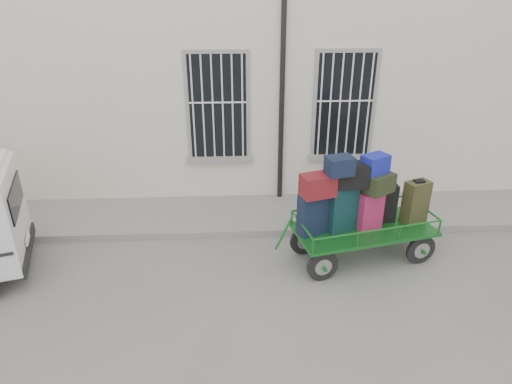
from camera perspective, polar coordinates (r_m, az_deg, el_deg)
name	(u,v)px	position (r m, az deg, el deg)	size (l,w,h in m)	color
ground	(241,278)	(8.09, -1.88, -10.74)	(80.00, 80.00, 0.00)	slate
building	(235,52)	(12.15, -2.63, 17.09)	(24.00, 5.15, 6.00)	beige
sidewalk	(239,215)	(9.92, -2.14, -2.84)	(24.00, 1.70, 0.15)	gray
luggage_cart	(359,207)	(8.26, 12.80, -1.89)	(2.99, 1.65, 2.10)	black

